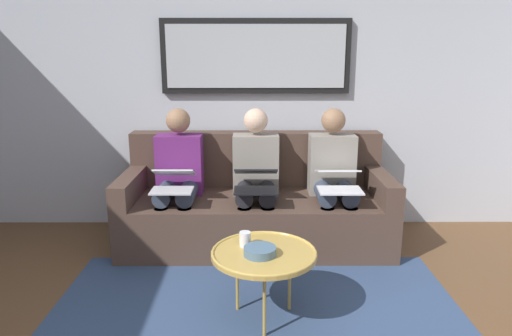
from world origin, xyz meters
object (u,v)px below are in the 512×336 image
(bowl, at_px, (260,251))
(laptop_white, at_px, (339,179))
(person_left, at_px, (333,174))
(laptop_silver, at_px, (173,180))
(laptop_black, at_px, (256,180))
(couch, at_px, (256,206))
(cup, at_px, (245,239))
(person_middle, at_px, (256,174))
(coffee_table, at_px, (264,254))
(framed_mirror, at_px, (256,56))
(person_right, at_px, (178,174))

(bowl, relative_size, laptop_white, 0.52)
(person_left, height_order, laptop_white, person_left)
(laptop_silver, bearing_deg, laptop_black, -179.94)
(couch, bearing_deg, cup, 86.50)
(bowl, relative_size, person_middle, 0.17)
(coffee_table, distance_m, laptop_white, 1.11)
(person_middle, bearing_deg, framed_mirror, -90.00)
(cup, relative_size, person_middle, 0.08)
(laptop_silver, bearing_deg, person_left, -169.55)
(coffee_table, height_order, bowl, bowl)
(couch, distance_m, bowl, 1.27)
(cup, distance_m, laptop_silver, 1.01)
(person_right, height_order, laptop_silver, person_right)
(framed_mirror, xyz_separation_m, laptop_white, (-0.64, 0.70, -0.92))
(couch, height_order, person_right, person_right)
(cup, height_order, laptop_black, laptop_black)
(framed_mirror, bearing_deg, person_right, 35.53)
(coffee_table, distance_m, laptop_black, 0.94)
(framed_mirror, relative_size, laptop_silver, 4.65)
(couch, height_order, laptop_white, couch)
(bowl, bearing_deg, coffee_table, -119.62)
(laptop_black, xyz_separation_m, laptop_silver, (0.64, 0.00, -0.00))
(couch, bearing_deg, person_right, 6.13)
(laptop_black, bearing_deg, laptop_white, 179.49)
(couch, bearing_deg, person_middle, 90.00)
(laptop_silver, bearing_deg, laptop_white, 179.77)
(cup, bearing_deg, person_left, -123.76)
(couch, distance_m, person_right, 0.71)
(couch, bearing_deg, person_left, 173.87)
(person_right, bearing_deg, cup, 118.29)
(bowl, bearing_deg, framed_mirror, -89.32)
(bowl, height_order, laptop_silver, laptop_silver)
(coffee_table, relative_size, laptop_silver, 1.77)
(laptop_black, bearing_deg, couch, -90.00)
(person_middle, bearing_deg, coffee_table, 92.19)
(bowl, relative_size, person_right, 0.17)
(coffee_table, relative_size, laptop_black, 1.71)
(framed_mirror, height_order, laptop_silver, framed_mirror)
(laptop_white, height_order, person_middle, person_middle)
(framed_mirror, relative_size, cup, 18.35)
(laptop_white, distance_m, laptop_black, 0.64)
(laptop_silver, bearing_deg, coffee_table, 126.84)
(framed_mirror, bearing_deg, coffee_table, 91.57)
(bowl, xyz_separation_m, person_right, (0.66, -1.19, 0.14))
(framed_mirror, height_order, person_right, framed_mirror)
(person_middle, bearing_deg, laptop_silver, 20.25)
(person_middle, xyz_separation_m, laptop_silver, (0.64, 0.24, 0.02))
(laptop_white, relative_size, laptop_black, 1.00)
(framed_mirror, relative_size, person_right, 1.45)
(cup, xyz_separation_m, laptop_white, (-0.71, -0.82, 0.15))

